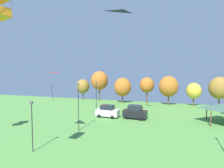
% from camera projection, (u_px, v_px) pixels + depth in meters
% --- Properties ---
extents(kite_flying_5, '(4.38, 4.12, 0.25)m').
position_uv_depth(kite_flying_5, '(124.00, 18.00, 29.31)').
color(kite_flying_5, black).
extents(kite_flying_6, '(2.72, 2.68, 3.16)m').
position_uv_depth(kite_flying_6, '(46.00, 80.00, 26.83)').
color(kite_flying_6, red).
extents(parked_car_leftmost, '(4.62, 2.23, 2.43)m').
position_uv_depth(parked_car_leftmost, '(107.00, 111.00, 38.91)').
color(parked_car_leftmost, silver).
rests_on(parked_car_leftmost, ground).
extents(parked_car_second_from_left, '(4.56, 2.47, 2.63)m').
position_uv_depth(parked_car_second_from_left, '(135.00, 112.00, 37.67)').
color(parked_car_second_from_left, black).
rests_on(parked_car_second_from_left, ground).
extents(light_post_0, '(0.36, 0.20, 7.02)m').
position_uv_depth(light_post_0, '(96.00, 97.00, 39.93)').
color(light_post_0, '#2D2D33').
rests_on(light_post_0, ground).
extents(light_post_1, '(0.36, 0.20, 7.22)m').
position_uv_depth(light_post_1, '(78.00, 105.00, 30.27)').
color(light_post_1, '#2D2D33').
rests_on(light_post_1, ground).
extents(light_post_3, '(0.36, 0.20, 5.83)m').
position_uv_depth(light_post_3, '(32.00, 123.00, 22.60)').
color(light_post_3, '#2D2D33').
rests_on(light_post_3, ground).
extents(treeline_tree_0, '(3.98, 3.98, 6.24)m').
position_uv_depth(treeline_tree_0, '(83.00, 86.00, 61.58)').
color(treeline_tree_0, brown).
rests_on(treeline_tree_0, ground).
extents(treeline_tree_1, '(5.15, 5.15, 8.76)m').
position_uv_depth(treeline_tree_1, '(99.00, 81.00, 59.93)').
color(treeline_tree_1, brown).
rests_on(treeline_tree_1, ground).
extents(treeline_tree_2, '(4.73, 4.73, 7.02)m').
position_uv_depth(treeline_tree_2, '(123.00, 87.00, 55.17)').
color(treeline_tree_2, brown).
rests_on(treeline_tree_2, ground).
extents(treeline_tree_3, '(3.87, 3.87, 7.15)m').
position_uv_depth(treeline_tree_3, '(147.00, 85.00, 54.60)').
color(treeline_tree_3, brown).
rests_on(treeline_tree_3, ground).
extents(treeline_tree_4, '(4.95, 4.95, 7.61)m').
position_uv_depth(treeline_tree_4, '(169.00, 86.00, 51.83)').
color(treeline_tree_4, brown).
rests_on(treeline_tree_4, ground).
extents(treeline_tree_5, '(3.69, 3.69, 5.92)m').
position_uv_depth(treeline_tree_5, '(194.00, 91.00, 50.62)').
color(treeline_tree_5, brown).
rests_on(treeline_tree_5, ground).
extents(treeline_tree_6, '(5.05, 5.05, 7.49)m').
position_uv_depth(treeline_tree_6, '(219.00, 88.00, 49.36)').
color(treeline_tree_6, brown).
rests_on(treeline_tree_6, ground).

